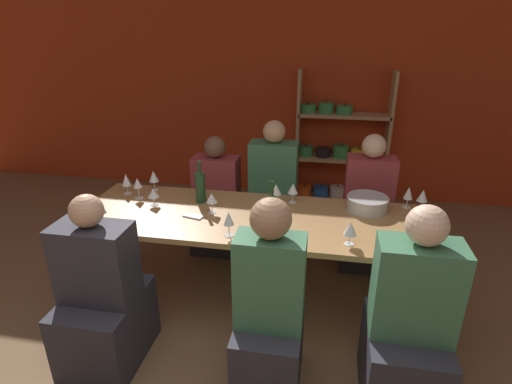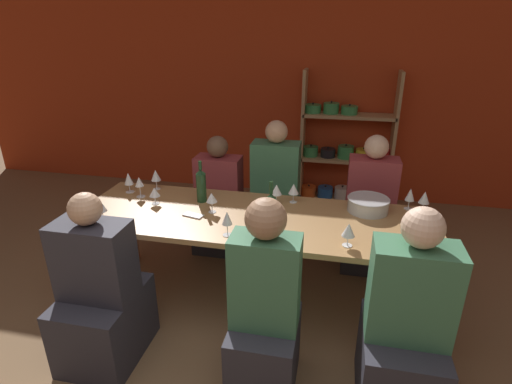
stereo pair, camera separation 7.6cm
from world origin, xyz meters
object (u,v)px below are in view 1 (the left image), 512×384
at_px(person_far_c, 273,205).
at_px(wine_glass_empty_e, 153,193).
at_px(wine_glass_white_a, 276,190).
at_px(wine_glass_white_c, 229,219).
at_px(wine_glass_empty_a, 423,196).
at_px(person_near_a, 103,304).
at_px(wine_bottle_dark, 272,208).
at_px(wine_glass_red_a, 408,194).
at_px(wine_glass_white_b, 293,189).
at_px(cell_phone, 193,216).
at_px(wine_glass_red_d, 212,198).
at_px(wine_glass_empty_c, 126,180).
at_px(person_near_b, 269,322).
at_px(wine_bottle_green, 200,186).
at_px(dining_table, 254,226).
at_px(mixing_bowl, 367,203).
at_px(person_near_c, 407,336).
at_px(wine_glass_empty_b, 101,209).
at_px(wine_glass_empty_d, 154,176).
at_px(wine_glass_red_b, 350,229).
at_px(person_far_a, 366,218).
at_px(person_far_b, 217,208).
at_px(wine_glass_red_c, 138,184).
at_px(shelf_unit, 338,151).

bearing_deg(person_far_c, wine_glass_empty_e, 43.16).
relative_size(wine_glass_white_a, wine_glass_white_c, 0.96).
distance_m(wine_glass_empty_a, person_near_a, 2.35).
bearing_deg(wine_bottle_dark, wine_glass_empty_a, 22.29).
xyz_separation_m(wine_glass_red_a, wine_glass_white_b, (-0.87, -0.06, -0.00)).
bearing_deg(cell_phone, wine_glass_red_d, 37.71).
bearing_deg(wine_glass_empty_e, wine_glass_red_d, -6.41).
relative_size(wine_glass_empty_c, wine_glass_white_b, 1.09).
height_order(wine_glass_red_d, cell_phone, wine_glass_red_d).
relative_size(wine_glass_empty_a, person_near_b, 0.14).
xyz_separation_m(wine_bottle_green, person_near_b, (0.70, -0.96, -0.42)).
height_order(wine_bottle_dark, wine_glass_empty_c, wine_bottle_dark).
bearing_deg(dining_table, wine_glass_white_c, -107.63).
bearing_deg(mixing_bowl, cell_phone, -164.15).
bearing_deg(person_near_c, wine_glass_empty_b, 168.14).
distance_m(wine_glass_empty_d, wine_glass_white_b, 1.18).
xyz_separation_m(wine_glass_red_b, wine_glass_empty_d, (-1.59, 0.64, 0.02)).
bearing_deg(wine_glass_white_a, person_far_a, 34.62).
distance_m(dining_table, wine_glass_white_b, 0.44).
bearing_deg(wine_glass_white_a, person_near_b, -83.96).
distance_m(person_far_a, person_far_b, 1.39).
height_order(cell_phone, person_near_b, person_near_b).
distance_m(wine_glass_red_a, wine_glass_white_c, 1.41).
relative_size(wine_glass_white_a, person_near_b, 0.14).
xyz_separation_m(wine_glass_empty_b, cell_phone, (0.58, 0.23, -0.11)).
height_order(mixing_bowl, wine_glass_white_b, wine_glass_white_b).
bearing_deg(wine_glass_empty_b, wine_glass_red_c, 85.58).
relative_size(dining_table, wine_glass_red_d, 16.82).
xyz_separation_m(wine_glass_empty_b, person_far_b, (0.50, 1.11, -0.46)).
bearing_deg(cell_phone, wine_glass_empty_a, 14.21).
distance_m(mixing_bowl, wine_glass_empty_a, 0.41).
bearing_deg(wine_glass_empty_b, wine_glass_empty_d, 82.12).
xyz_separation_m(wine_glass_white_b, person_far_c, (-0.23, 0.52, -0.39)).
bearing_deg(person_far_b, wine_glass_empty_c, 42.68).
bearing_deg(wine_glass_empty_c, dining_table, -11.98).
height_order(wine_glass_red_a, wine_glass_red_c, wine_glass_red_c).
relative_size(mixing_bowl, wine_bottle_dark, 0.97).
bearing_deg(wine_bottle_dark, wine_glass_red_a, 26.12).
distance_m(shelf_unit, wine_glass_white_a, 1.99).
height_order(wine_glass_empty_a, wine_glass_red_a, same).
height_order(wine_bottle_green, person_far_b, person_far_b).
height_order(wine_glass_empty_a, person_far_b, person_far_b).
xyz_separation_m(wine_glass_white_b, person_near_c, (0.74, -1.05, -0.40)).
relative_size(shelf_unit, wine_glass_red_b, 10.09).
bearing_deg(person_near_c, wine_glass_white_c, 159.09).
relative_size(shelf_unit, wine_bottle_green, 4.74).
xyz_separation_m(shelf_unit, cell_phone, (-1.05, -2.25, 0.11)).
xyz_separation_m(wine_glass_empty_b, person_near_a, (0.20, -0.43, -0.44)).
relative_size(dining_table, mixing_bowl, 8.43).
relative_size(wine_glass_empty_e, person_far_c, 0.11).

